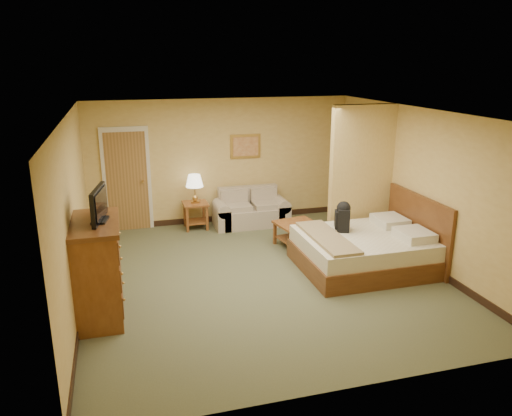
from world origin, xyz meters
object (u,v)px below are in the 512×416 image
object	(u,v)px
coffee_table	(297,230)
bed	(369,249)
loveseat	(251,213)
dresser	(97,269)

from	to	relation	value
coffee_table	bed	size ratio (longest dim) A/B	0.38
loveseat	dresser	distance (m)	4.40
coffee_table	dresser	world-z (taller)	dresser
dresser	bed	distance (m)	4.33
dresser	bed	world-z (taller)	dresser
coffee_table	bed	xyz separation A→B (m)	(0.82, -1.22, -0.01)
dresser	coffee_table	bearing A→B (deg)	26.40
dresser	bed	size ratio (longest dim) A/B	0.62
loveseat	coffee_table	xyz separation A→B (m)	(0.49, -1.48, 0.08)
loveseat	coffee_table	world-z (taller)	loveseat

